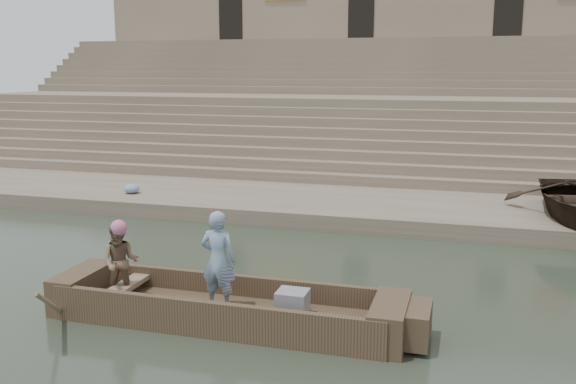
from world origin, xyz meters
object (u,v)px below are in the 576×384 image
at_px(main_rowboat, 225,315).
at_px(television, 292,303).
at_px(standing_man, 218,260).
at_px(rowing_man, 121,262).

relative_size(main_rowboat, television, 10.87).
xyz_separation_m(standing_man, television, (1.17, 0.01, -0.58)).
xyz_separation_m(main_rowboat, rowing_man, (-1.74, -0.10, 0.74)).
distance_m(main_rowboat, rowing_man, 1.89).
relative_size(standing_man, television, 3.39).
distance_m(standing_man, television, 1.31).
xyz_separation_m(rowing_man, television, (2.82, 0.10, -0.43)).
bearing_deg(rowing_man, television, -16.72).
xyz_separation_m(standing_man, rowing_man, (-1.65, -0.10, -0.15)).
height_order(main_rowboat, television, television).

